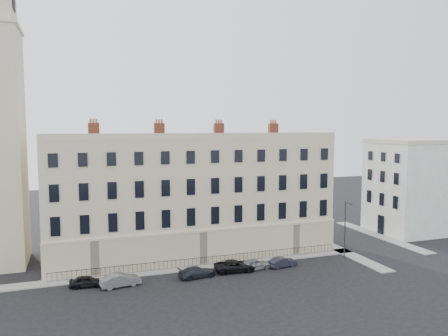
{
  "coord_description": "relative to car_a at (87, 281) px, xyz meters",
  "views": [
    {
      "loc": [
        -20.55,
        -43.28,
        16.52
      ],
      "look_at": [
        -1.95,
        10.0,
        11.19
      ],
      "focal_mm": 35.0,
      "sensor_mm": 36.0,
      "label": 1
    }
  ],
  "objects": [
    {
      "name": "pavement_terrace",
      "position": [
        9.52,
        2.25,
        -0.54
      ],
      "size": [
        48.0,
        2.0,
        0.12
      ],
      "primitive_type": "cube",
      "color": "gray",
      "rests_on": "ground"
    },
    {
      "name": "pavement_adjacent",
      "position": [
        42.52,
        7.25,
        -0.54
      ],
      "size": [
        2.0,
        20.0,
        0.12
      ],
      "primitive_type": "cube",
      "color": "gray",
      "rests_on": "ground"
    },
    {
      "name": "car_a",
      "position": [
        0.0,
        0.0,
        0.0
      ],
      "size": [
        3.65,
        1.79,
        1.2
      ],
      "primitive_type": "imported",
      "rotation": [
        0.0,
        0.0,
        1.46
      ],
      "color": "black",
      "rests_on": "ground"
    },
    {
      "name": "terrace",
      "position": [
        13.56,
        9.22,
        6.9
      ],
      "size": [
        36.22,
        12.22,
        17.0
      ],
      "color": "beige",
      "rests_on": "ground"
    },
    {
      "name": "railings",
      "position": [
        13.52,
        2.65,
        -0.05
      ],
      "size": [
        35.0,
        0.04,
        0.96
      ],
      "color": "black",
      "rests_on": "ground"
    },
    {
      "name": "car_f",
      "position": [
        22.09,
        -0.85,
        -0.01
      ],
      "size": [
        3.69,
        1.71,
        1.17
      ],
      "primitive_type": "imported",
      "rotation": [
        0.0,
        0.0,
        1.71
      ],
      "color": "#22232E",
      "rests_on": "ground"
    },
    {
      "name": "adjacent_building",
      "position": [
        48.52,
        8.25,
        6.4
      ],
      "size": [
        10.0,
        10.0,
        14.0
      ],
      "primitive_type": "cube",
      "color": "silver",
      "rests_on": "ground"
    },
    {
      "name": "car_d",
      "position": [
        16.2,
        -0.51,
        0.07
      ],
      "size": [
        4.97,
        2.63,
        1.33
      ],
      "primitive_type": "imported",
      "rotation": [
        0.0,
        0.0,
        1.48
      ],
      "color": "black",
      "rests_on": "ground"
    },
    {
      "name": "ground",
      "position": [
        19.52,
        -2.75,
        -0.6
      ],
      "size": [
        160.0,
        160.0,
        0.0
      ],
      "primitive_type": "plane",
      "color": "black",
      "rests_on": "ground"
    },
    {
      "name": "car_c",
      "position": [
        11.53,
        -1.01,
        0.0
      ],
      "size": [
        4.31,
        2.18,
        1.2
      ],
      "primitive_type": "imported",
      "rotation": [
        0.0,
        0.0,
        1.69
      ],
      "color": "#20222A",
      "rests_on": "ground"
    },
    {
      "name": "streetlamp",
      "position": [
        31.18,
        -0.15,
        3.41
      ],
      "size": [
        0.32,
        1.56,
        7.23
      ],
      "rotation": [
        0.0,
        0.0,
        0.11
      ],
      "color": "#303035",
      "rests_on": "ground"
    },
    {
      "name": "car_b",
      "position": [
        3.29,
        -0.99,
        0.09
      ],
      "size": [
        4.34,
        2.06,
        1.37
      ],
      "primitive_type": "imported",
      "rotation": [
        0.0,
        0.0,
        1.72
      ],
      "color": "slate",
      "rests_on": "ground"
    },
    {
      "name": "pavement_east_return",
      "position": [
        32.52,
        5.25,
        -0.54
      ],
      "size": [
        2.0,
        24.0,
        0.12
      ],
      "primitive_type": "cube",
      "color": "gray",
      "rests_on": "ground"
    },
    {
      "name": "car_e",
      "position": [
        18.58,
        -0.66,
        0.06
      ],
      "size": [
        4.04,
        2.1,
        1.31
      ],
      "primitive_type": "imported",
      "rotation": [
        0.0,
        0.0,
        1.72
      ],
      "color": "gray",
      "rests_on": "ground"
    }
  ]
}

